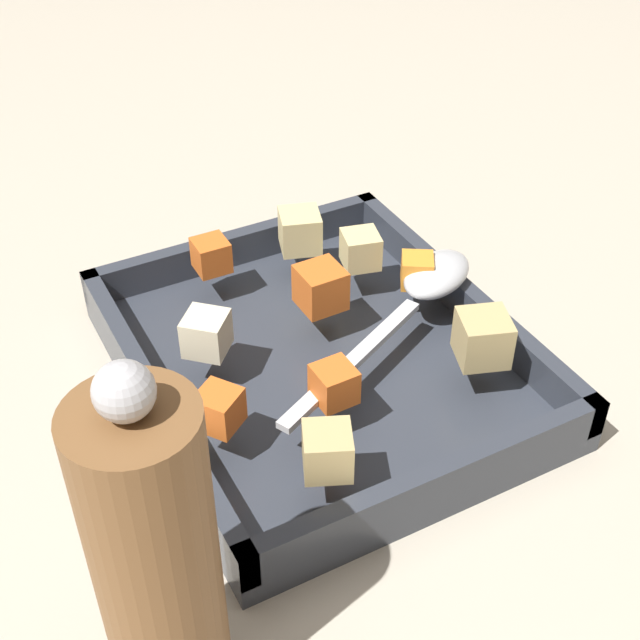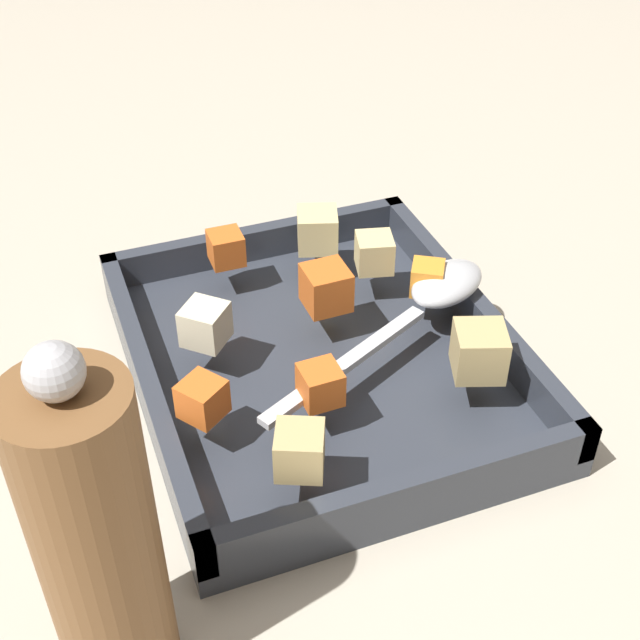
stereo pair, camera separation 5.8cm
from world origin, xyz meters
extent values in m
plane|color=#BCB29E|center=(0.00, 0.00, 0.00)|extent=(4.00, 4.00, 0.00)
cube|color=#333842|center=(-0.02, 0.02, 0.01)|extent=(0.29, 0.25, 0.01)
cube|color=#333842|center=(-0.02, -0.10, 0.03)|extent=(0.29, 0.01, 0.03)
cube|color=#333842|center=(-0.02, 0.14, 0.03)|extent=(0.29, 0.01, 0.03)
cube|color=#333842|center=(-0.16, 0.02, 0.03)|extent=(0.01, 0.25, 0.03)
cube|color=#333842|center=(0.12, 0.02, 0.03)|extent=(0.01, 0.25, 0.03)
cube|color=orange|center=(-0.04, 0.03, 0.06)|extent=(0.03, 0.03, 0.03)
cube|color=orange|center=(-0.12, -0.02, 0.05)|extent=(0.02, 0.02, 0.02)
cube|color=orange|center=(-0.03, 0.10, 0.05)|extent=(0.03, 0.03, 0.02)
cube|color=orange|center=(0.04, -0.01, 0.05)|extent=(0.02, 0.02, 0.02)
cube|color=orange|center=(0.03, -0.08, 0.05)|extent=(0.03, 0.03, 0.02)
cube|color=tan|center=(0.09, -0.04, 0.06)|extent=(0.04, 0.04, 0.03)
cube|color=#E0CC89|center=(-0.07, 0.08, 0.05)|extent=(0.03, 0.03, 0.03)
cube|color=#E0CC89|center=(-0.12, 0.05, 0.06)|extent=(0.04, 0.04, 0.03)
cube|color=beige|center=(-0.04, -0.06, 0.06)|extent=(0.04, 0.04, 0.03)
cube|color=tan|center=(0.06, 0.10, 0.06)|extent=(0.04, 0.04, 0.03)
ellipsoid|color=silver|center=(-0.02, 0.12, 0.05)|extent=(0.06, 0.08, 0.02)
cube|color=silver|center=(0.02, 0.02, 0.04)|extent=(0.07, 0.14, 0.01)
cylinder|color=brown|center=(0.15, -0.15, 0.09)|extent=(0.06, 0.06, 0.19)
sphere|color=#B7B7BC|center=(0.15, -0.15, 0.20)|extent=(0.02, 0.02, 0.02)
camera|label=1|loc=(0.39, -0.20, 0.41)|focal=48.92mm
camera|label=2|loc=(0.41, -0.15, 0.41)|focal=48.92mm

